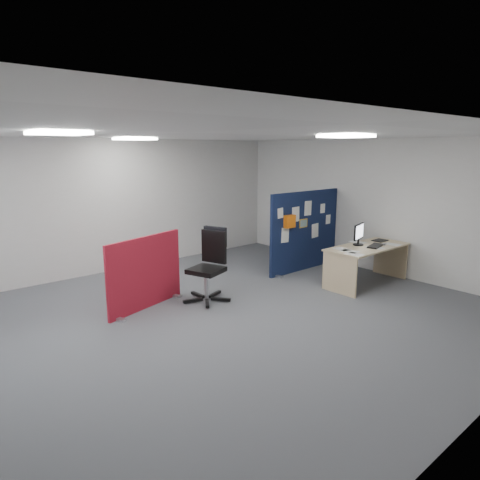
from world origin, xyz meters
TOP-DOWN VIEW (x-y plane):
  - floor at (0.00, 0.00)m, footprint 9.00×9.00m
  - ceiling at (0.00, 0.00)m, footprint 9.00×7.00m
  - wall_back at (0.00, 3.50)m, footprint 9.00×0.02m
  - wall_front at (0.00, -3.50)m, footprint 9.00×0.02m
  - wall_right at (4.50, 0.00)m, footprint 0.02×7.00m
  - ceiling_lights at (0.33, 0.67)m, footprint 4.10×4.10m
  - navy_divider at (3.46, 0.96)m, footprint 2.00×0.30m
  - main_desk at (3.58, -0.43)m, footprint 1.73×0.77m
  - monitor_main at (3.52, -0.31)m, footprint 0.45×0.19m
  - keyboard at (3.66, -0.58)m, footprint 0.48×0.29m
  - mouse at (3.90, -0.62)m, footprint 0.11×0.09m
  - paper_tray at (4.17, -0.36)m, footprint 0.28×0.22m
  - red_divider at (-0.14, 1.13)m, footprint 1.50×0.47m
  - office_chair at (0.88, 0.78)m, footprint 0.79×0.76m
  - desk_papers at (3.37, -0.49)m, footprint 1.42×0.85m

SIDE VIEW (x-z plane):
  - floor at x=0.00m, z-range 0.00..0.00m
  - main_desk at x=3.58m, z-range 0.19..0.92m
  - red_divider at x=-0.14m, z-range -0.01..1.14m
  - office_chair at x=0.88m, z-range 0.08..1.28m
  - desk_papers at x=3.37m, z-range 0.73..0.73m
  - paper_tray at x=4.17m, z-range 0.73..0.74m
  - keyboard at x=3.66m, z-range 0.73..0.75m
  - mouse at x=3.90m, z-range 0.73..0.76m
  - navy_divider at x=3.46m, z-range 0.00..1.65m
  - monitor_main at x=3.52m, z-range 0.75..1.16m
  - wall_back at x=0.00m, z-range 0.00..2.70m
  - wall_front at x=0.00m, z-range 0.00..2.70m
  - wall_right at x=4.50m, z-range 0.00..2.70m
  - ceiling_lights at x=0.33m, z-range 2.65..2.69m
  - ceiling at x=0.00m, z-range 2.69..2.71m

